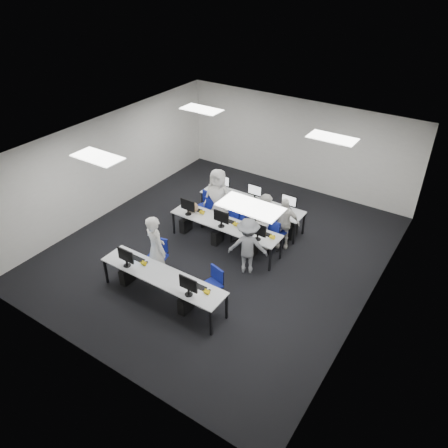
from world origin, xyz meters
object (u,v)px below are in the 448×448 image
Objects in this scene: desk_mid at (225,225)px; desk_front at (162,277)px; student_3 at (283,223)px; chair_0 at (157,263)px; chair_2 at (203,213)px; chair_5 at (214,213)px; student_2 at (218,198)px; chair_6 at (239,221)px; photographer at (248,246)px; chair_7 at (277,237)px; chair_1 at (212,291)px; student_0 at (156,249)px; chair_3 at (234,227)px; student_1 at (264,220)px; chair_4 at (266,240)px.

desk_front is at bearing -90.00° from desk_mid.
chair_0 is at bearing -149.39° from student_3.
chair_2 reaches higher than chair_5.
student_3 is (2.09, 0.03, -0.14)m from student_2.
photographer is at bearing -37.91° from chair_6.
student_2 is (-1.98, 0.06, 0.59)m from chair_7.
chair_1 is 3.39m from student_2.
chair_2 is 0.61× the size of photographer.
chair_1 is 0.98× the size of chair_7.
chair_6 is at bearing 1.43° from student_2.
chair_0 is at bearing -79.70° from chair_5.
chair_2 reaches higher than desk_front.
chair_7 is 0.60× the size of student_3.
chair_1 is 1.67m from student_0.
chair_3 is at bearing 90.85° from desk_front.
chair_0 reaches higher than desk_mid.
student_1 reaches higher than chair_0.
chair_2 is 0.73m from student_2.
student_3 is (1.89, 2.95, -0.17)m from student_0.
desk_mid is 1.07m from student_1.
chair_7 is at bearing 54.71° from chair_4.
chair_0 is at bearing -111.50° from desk_mid.
student_0 is at bearing 17.71° from photographer.
student_3 is at bearing -3.26° from student_2.
photographer is (1.18, -1.50, 0.47)m from chair_6.
chair_5 is 1.93m from student_1.
student_2 is (-0.74, 0.29, 0.57)m from chair_3.
desk_mid is 3.66× the size of chair_1.
chair_0 reaches higher than chair_5.
student_1 is 1.02× the size of photographer.
student_2 is at bearing -66.95° from student_0.
desk_mid is 1.56m from student_3.
chair_2 is 1.08× the size of chair_4.
photographer is at bearing -30.64° from chair_5.
student_3 reaches higher than chair_0.
chair_7 is (1.19, 3.37, -0.40)m from desk_front.
student_3 is at bearing 12.20° from chair_6.
chair_0 is 1.16× the size of chair_5.
chair_2 is 0.63× the size of student_3.
student_1 is 1.06× the size of student_3.
student_1 reaches higher than student_3.
student_0 is (-0.55, -2.63, 0.60)m from chair_3.
chair_0 is 1.02× the size of chair_2.
student_1 is at bearing -179.63° from student_3.
desk_front is at bearing -133.41° from chair_1.
student_2 is at bearing 136.20° from chair_1.
chair_5 is 3.10m from student_0.
chair_0 is 2.82m from student_2.
chair_3 is at bearing -25.53° from student_2.
chair_3 is (-0.05, 3.14, -0.37)m from desk_front.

